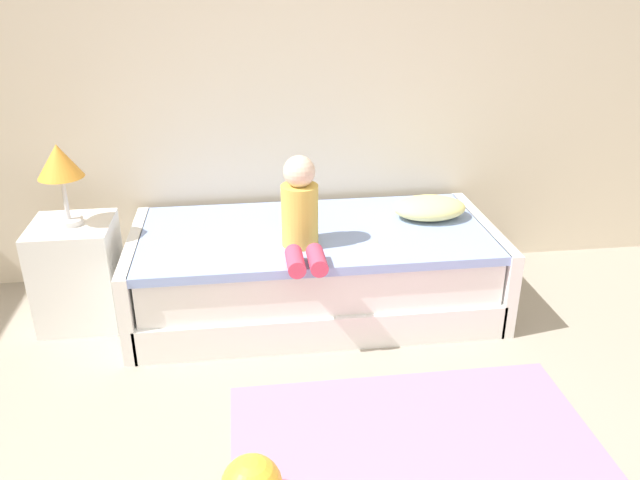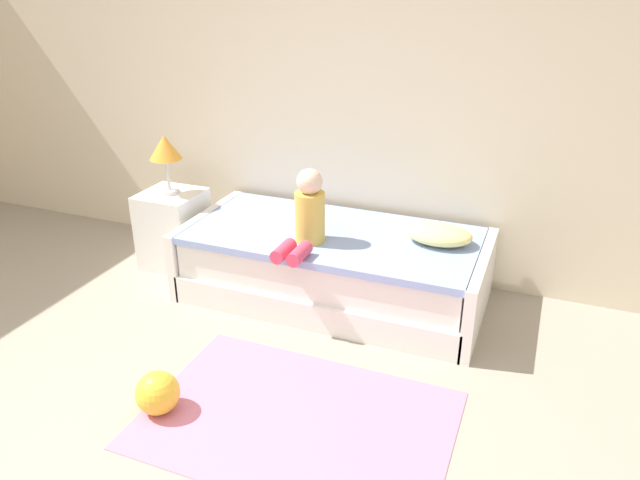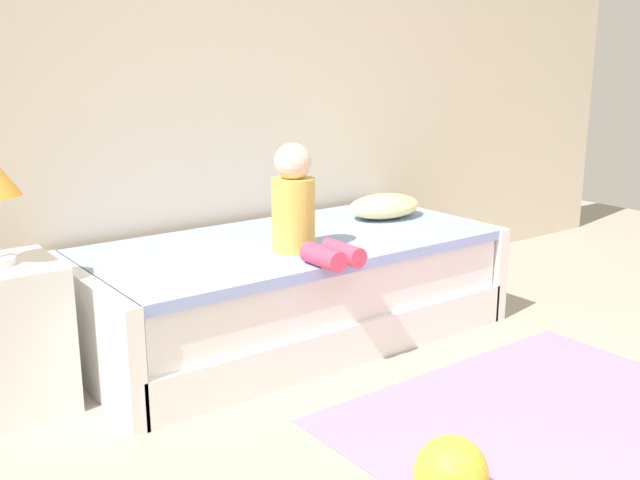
% 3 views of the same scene
% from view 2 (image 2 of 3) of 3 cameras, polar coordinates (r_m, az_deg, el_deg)
% --- Properties ---
extents(wall_rear, '(7.20, 0.10, 2.90)m').
position_cam_2_polar(wall_rear, '(4.55, -0.04, 15.26)').
color(wall_rear, beige).
rests_on(wall_rear, ground).
extents(bed, '(2.11, 1.00, 0.50)m').
position_cam_2_polar(bed, '(4.27, 1.25, -2.43)').
color(bed, white).
rests_on(bed, ground).
extents(nightstand, '(0.44, 0.44, 0.60)m').
position_cam_2_polar(nightstand, '(4.86, -13.67, 1.02)').
color(nightstand, white).
rests_on(nightstand, ground).
extents(table_lamp, '(0.24, 0.24, 0.45)m').
position_cam_2_polar(table_lamp, '(4.65, -14.44, 8.23)').
color(table_lamp, silver).
rests_on(table_lamp, nightstand).
extents(child_figure, '(0.20, 0.51, 0.50)m').
position_cam_2_polar(child_figure, '(3.92, -1.25, 2.41)').
color(child_figure, gold).
rests_on(child_figure, bed).
extents(pillow, '(0.44, 0.30, 0.13)m').
position_cam_2_polar(pillow, '(4.05, 11.19, 0.55)').
color(pillow, '#F2E58C').
rests_on(pillow, bed).
extents(toy_ball, '(0.24, 0.24, 0.24)m').
position_cam_2_polar(toy_ball, '(3.40, -15.12, -13.79)').
color(toy_ball, yellow).
rests_on(toy_ball, ground).
extents(area_rug, '(1.60, 1.10, 0.01)m').
position_cam_2_polar(area_rug, '(3.31, -2.17, -16.60)').
color(area_rug, pink).
rests_on(area_rug, ground).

